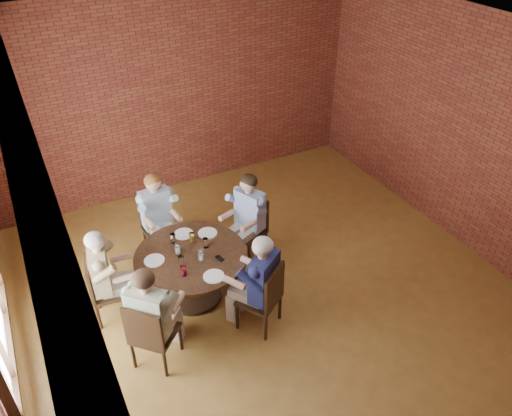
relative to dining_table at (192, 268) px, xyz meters
name	(u,v)px	position (x,y,z in m)	size (l,w,h in m)	color
floor	(274,304)	(0.90, -0.63, -0.53)	(7.00, 7.00, 0.00)	olive
ceiling	(282,53)	(0.90, -0.63, 2.87)	(7.00, 7.00, 0.00)	silver
wall_back	(174,96)	(0.90, 2.87, 1.17)	(7.00, 7.00, 0.00)	brown
wall_right	(480,140)	(4.15, -0.63, 1.17)	(7.00, 7.00, 0.00)	brown
ceiling_beam	(12,114)	(-1.55, -0.63, 2.74)	(0.22, 6.90, 0.26)	black
dining_table	(192,268)	(0.00, 0.00, 0.00)	(1.46, 1.46, 0.75)	black
chair_a	(251,225)	(1.12, 0.50, -0.01)	(0.59, 0.59, 0.96)	black
diner_a	(247,218)	(1.04, 0.46, 0.16)	(0.56, 0.69, 1.38)	#3F53A4
chair_b	(157,223)	(-0.09, 1.17, -0.01)	(0.47, 0.47, 0.95)	black
diner_b	(158,217)	(-0.09, 1.08, 0.15)	(0.55, 0.67, 1.36)	#9BB1C6
chair_c	(102,287)	(-1.14, 0.19, -0.01)	(0.50, 0.50, 0.95)	black
diner_c	(107,276)	(-1.05, 0.18, 0.15)	(0.54, 0.67, 1.35)	brown
chair_d	(150,334)	(-0.83, -0.83, 0.00)	(0.66, 0.66, 0.98)	black
diner_d	(152,316)	(-0.76, -0.76, 0.18)	(0.58, 0.71, 1.42)	tan
chair_e	(266,296)	(0.62, -0.90, 0.00)	(0.64, 0.64, 0.98)	black
diner_e	(259,283)	(0.56, -0.82, 0.17)	(0.57, 0.70, 1.41)	#1B1F4C
plate_a	(208,233)	(0.37, 0.31, 0.23)	(0.26, 0.26, 0.01)	white
plate_b	(184,234)	(0.07, 0.45, 0.23)	(0.26, 0.26, 0.01)	white
plate_c	(154,260)	(-0.45, 0.10, 0.23)	(0.26, 0.26, 0.01)	white
plate_d	(214,276)	(0.10, -0.52, 0.23)	(0.26, 0.26, 0.01)	white
glass_a	(206,243)	(0.23, 0.06, 0.29)	(0.07, 0.07, 0.14)	white
glass_b	(192,237)	(0.12, 0.25, 0.29)	(0.07, 0.07, 0.14)	white
glass_c	(173,238)	(-0.11, 0.34, 0.29)	(0.07, 0.07, 0.14)	white
glass_d	(178,249)	(-0.13, 0.10, 0.29)	(0.07, 0.07, 0.14)	white
glass_e	(181,261)	(-0.17, -0.14, 0.29)	(0.07, 0.07, 0.14)	white
glass_f	(184,271)	(-0.21, -0.32, 0.29)	(0.07, 0.07, 0.14)	white
glass_g	(201,255)	(0.09, -0.15, 0.29)	(0.07, 0.07, 0.14)	white
smartphone	(220,258)	(0.30, -0.24, 0.23)	(0.06, 0.12, 0.01)	black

